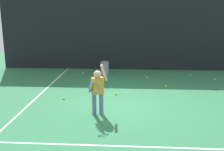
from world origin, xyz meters
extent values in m
plane|color=#2D7247|center=(0.00, 0.00, 0.00)|extent=(20.00, 20.00, 0.00)
cube|color=white|center=(0.00, -2.40, 0.00)|extent=(9.00, 0.05, 0.00)
cube|color=white|center=(-2.77, 1.00, 0.00)|extent=(0.05, 9.00, 0.00)
cube|color=black|center=(0.00, 5.11, 1.92)|extent=(11.79, 0.08, 3.84)
cylinder|color=slate|center=(-5.75, 5.17, 2.00)|extent=(0.09, 0.09, 3.99)
cylinder|color=slate|center=(-1.92, 5.17, 2.00)|extent=(0.09, 0.09, 3.99)
cylinder|color=slate|center=(1.92, 5.17, 2.00)|extent=(0.09, 0.09, 3.99)
cylinder|color=slate|center=(-0.73, -0.72, 0.29)|extent=(0.11, 0.11, 0.58)
cylinder|color=slate|center=(-0.55, -0.68, 0.29)|extent=(0.11, 0.11, 0.58)
cube|color=orange|center=(-0.64, -0.70, 0.80)|extent=(0.34, 0.30, 0.44)
sphere|color=tan|center=(-0.64, -0.70, 1.10)|extent=(0.20, 0.20, 0.20)
cylinder|color=tan|center=(-0.48, -0.59, 1.12)|extent=(0.21, 0.16, 0.46)
cylinder|color=tan|center=(-0.78, -0.85, 0.87)|extent=(0.20, 0.28, 0.43)
cylinder|color=black|center=(-0.78, -0.99, 0.75)|extent=(0.14, 0.22, 0.15)
torus|color=#2666B2|center=(-0.67, -1.18, 0.88)|extent=(0.33, 0.28, 0.26)
cylinder|color=gray|center=(-0.88, 4.00, 0.28)|extent=(0.36, 0.36, 0.55)
torus|color=#595B60|center=(-0.88, 4.00, 0.55)|extent=(0.38, 0.38, 0.02)
sphere|color=#CCE033|center=(2.83, 3.95, 0.03)|extent=(0.07, 0.07, 0.07)
sphere|color=#CCE033|center=(-0.23, 1.04, 0.03)|extent=(0.07, 0.07, 0.07)
sphere|color=#CCE033|center=(0.93, 3.40, 0.03)|extent=(0.07, 0.07, 0.07)
sphere|color=#CCE033|center=(3.65, 3.19, 0.03)|extent=(0.07, 0.07, 0.07)
sphere|color=#CCE033|center=(-1.85, 0.47, 0.03)|extent=(0.07, 0.07, 0.07)
sphere|color=#CCE033|center=(1.54, 2.09, 0.03)|extent=(0.07, 0.07, 0.07)
sphere|color=#CCE033|center=(-1.86, 4.04, 0.03)|extent=(0.07, 0.07, 0.07)
sphere|color=#CCE033|center=(-1.33, 2.78, 0.03)|extent=(0.07, 0.07, 0.07)
camera|label=1|loc=(0.17, -7.30, 2.68)|focal=42.22mm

